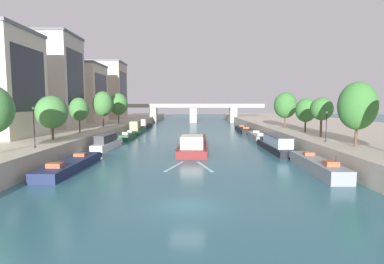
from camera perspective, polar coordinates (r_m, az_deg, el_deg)
name	(u,v)px	position (r m, az deg, el deg)	size (l,w,h in m)	color
ground_plane	(187,207)	(22.47, -0.90, -14.09)	(400.00, 400.00, 0.00)	#2D6070
quay_left	(60,128)	(83.91, -23.88, 0.63)	(36.00, 170.00, 2.41)	#B2A893
quay_right	(326,129)	(83.49, 24.20, 0.59)	(36.00, 170.00, 2.41)	#B2A893
barge_midriver	(193,143)	(51.01, 0.26, -2.08)	(4.87, 24.91, 2.84)	maroon
wake_behind_barge	(190,166)	(36.09, -0.47, -6.57)	(5.60, 5.94, 0.03)	#A0CCD6
moored_boat_left_midway	(71,165)	(37.14, -22.06, -5.79)	(2.88, 13.99, 2.14)	#1E284C
moored_boat_left_gap_after	(107,143)	(51.37, -15.91, -2.00)	(2.29, 11.44, 2.56)	silver
moored_boat_left_downstream	(128,136)	(65.55, -12.11, -0.71)	(2.31, 10.75, 2.37)	#235633
moored_boat_left_upstream	(137,129)	(78.12, -10.43, 0.49)	(3.10, 15.15, 3.26)	#235633
moored_boat_left_far	(146,125)	(92.71, -8.82, 1.24)	(2.50, 11.79, 2.93)	black
moored_boat_right_downstream	(316,165)	(36.33, 22.66, -5.80)	(2.53, 13.29, 2.45)	gray
moored_boat_right_end	(276,144)	(49.51, 15.75, -2.25)	(2.90, 15.25, 2.62)	black
moored_boat_right_gap_after	(258,136)	(64.62, 12.42, -0.82)	(3.12, 13.04, 2.34)	gray
moored_boat_right_midway	(243,130)	(81.37, 9.75, 0.47)	(2.91, 15.10, 2.31)	black
tree_left_distant	(52,112)	(47.04, -25.20, 3.45)	(4.40, 4.40, 6.25)	brown
tree_left_midway	(79,109)	(56.67, -20.76, 4.09)	(3.34, 3.34, 6.20)	brown
tree_left_past_mid	(103,104)	(69.21, -16.67, 5.16)	(4.38, 4.38, 7.85)	brown
tree_left_end_of_row	(118,104)	(80.42, -13.89, 5.17)	(4.79, 4.79, 7.85)	brown
tree_right_nearest	(357,106)	(40.34, 29.05, 4.38)	(4.37, 4.37, 7.69)	brown
tree_right_far	(322,109)	(49.19, 23.53, 4.04)	(3.33, 3.33, 6.06)	brown
tree_right_third	(306,110)	(57.91, 20.92, 3.92)	(3.66, 3.66, 6.14)	brown
tree_right_by_lamp	(285,105)	(66.19, 17.41, 4.91)	(4.73, 4.73, 7.55)	brown
lamppost_left_bank	(34,126)	(38.90, -27.95, 1.09)	(0.28, 0.28, 4.73)	black
lamppost_right_bank	(326,125)	(43.99, 24.27, 1.22)	(0.28, 0.28, 4.08)	black
building_left_far_end	(45,81)	(71.12, -26.20, 8.66)	(13.34, 10.96, 19.61)	#BCB2A8
building_left_middle	(81,93)	(89.00, -20.46, 6.98)	(11.78, 13.07, 16.11)	beige
building_left_tall	(102,91)	(107.33, -16.78, 7.58)	(15.02, 11.89, 19.21)	#B2A38E
bridge_far	(193,111)	(120.14, 0.24, 4.07)	(56.19, 4.40, 7.54)	#9E998E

